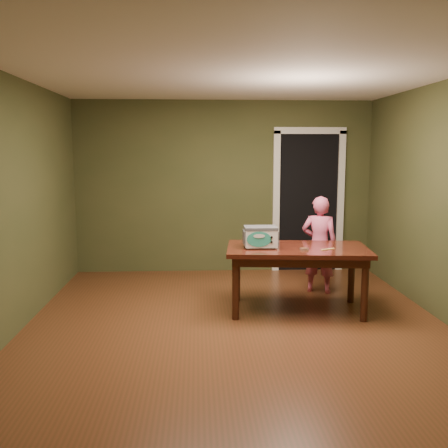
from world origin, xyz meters
The scene contains 8 objects.
floor centered at (0.00, 0.00, 0.00)m, with size 5.00×5.00×0.00m, color #5C2E1A.
room_shell centered at (0.00, 0.00, 1.71)m, with size 4.52×5.02×2.61m.
doorway centered at (1.30, 2.78, 1.06)m, with size 1.10×0.66×2.25m.
dining_table centered at (0.74, 0.48, 0.65)m, with size 1.68×1.06×0.75m.
toy_oven centered at (0.31, 0.48, 0.88)m, with size 0.40×0.28×0.24m.
baking_pan centered at (0.78, 0.32, 0.76)m, with size 0.10×0.10×0.02m.
spatula centered at (1.05, 0.33, 0.75)m, with size 0.18×0.03×0.01m, color #FFD56E.
child centered at (1.18, 1.23, 0.64)m, with size 0.46×0.30×1.27m, color #DE5B84.
Camera 1 is at (-0.41, -5.09, 1.84)m, focal length 40.00 mm.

